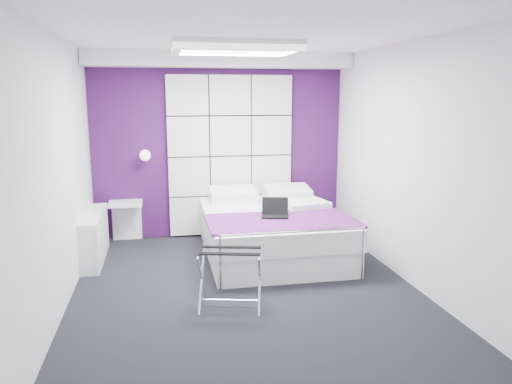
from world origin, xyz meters
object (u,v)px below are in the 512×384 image
nightstand (125,203)px  luggage_rack (231,278)px  wall_lamp (145,155)px  laptop (274,212)px  bed (272,231)px  radiator (94,237)px

nightstand → luggage_rack: (1.13, -2.43, -0.27)m
wall_lamp → laptop: wall_lamp is taller
wall_lamp → luggage_rack: size_ratio=0.26×
luggage_rack → laptop: bearing=72.4°
nightstand → bed: bearing=-26.5°
bed → luggage_rack: 1.67m
laptop → nightstand: bearing=158.6°
luggage_rack → nightstand: bearing=128.5°
wall_lamp → bed: (1.58, -0.97, -0.91)m
radiator → luggage_rack: (1.47, -1.71, -0.01)m
bed → nightstand: size_ratio=4.65×
wall_lamp → luggage_rack: 2.77m
wall_lamp → luggage_rack: bearing=-71.4°
wall_lamp → bed: wall_lamp is taller
luggage_rack → wall_lamp: bearing=122.2°
wall_lamp → laptop: (1.53, -1.32, -0.57)m
nightstand → laptop: laptop is taller
radiator → bed: bed is taller
wall_lamp → nightstand: size_ratio=0.33×
luggage_rack → laptop: 1.39m
nightstand → luggage_rack: 2.69m
luggage_rack → laptop: size_ratio=1.86×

